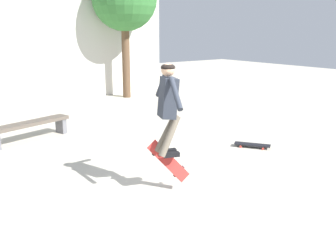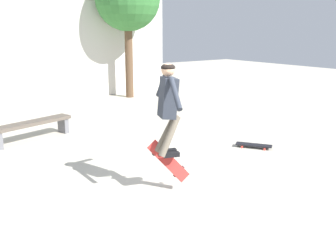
% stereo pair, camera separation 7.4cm
% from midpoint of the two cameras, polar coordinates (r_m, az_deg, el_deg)
% --- Properties ---
extents(ground_plane, '(40.00, 40.00, 0.00)m').
position_cam_midpoint_polar(ground_plane, '(6.18, 4.68, -11.80)').
color(ground_plane, beige).
extents(building_backdrop, '(11.81, 0.52, 5.68)m').
position_cam_midpoint_polar(building_backdrop, '(14.11, -21.60, 11.78)').
color(building_backdrop, beige).
rests_on(building_backdrop, ground_plane).
extents(park_bench, '(2.00, 0.88, 0.46)m').
position_cam_midpoint_polar(park_bench, '(9.44, -20.52, -1.59)').
color(park_bench, brown).
rests_on(park_bench, ground_plane).
extents(skater, '(0.53, 1.26, 1.48)m').
position_cam_midpoint_polar(skater, '(5.82, -0.35, 2.15)').
color(skater, '#282D38').
extents(skateboard_flipping, '(0.54, 0.48, 0.69)m').
position_cam_midpoint_polar(skateboard_flipping, '(6.13, -0.31, -6.94)').
color(skateboard_flipping, red).
extents(skateboard_resting, '(0.62, 0.76, 0.08)m').
position_cam_midpoint_polar(skateboard_resting, '(8.59, 12.48, -4.34)').
color(skateboard_resting, black).
rests_on(skateboard_resting, ground_plane).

